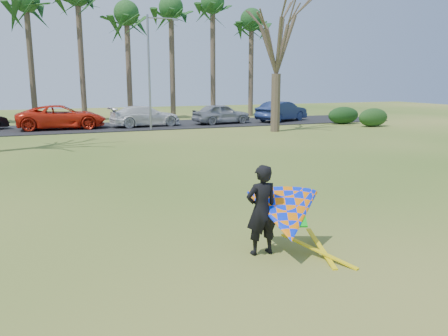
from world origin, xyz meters
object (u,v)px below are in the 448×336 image
object	(u,v)px
car_3	(145,116)
kite_flyer	(283,215)
car_2	(62,117)
streetlight	(151,67)
car_5	(282,111)
car_4	(221,114)
bare_tree_right	(277,35)

from	to	relation	value
car_3	kite_flyer	world-z (taller)	kite_flyer
kite_flyer	car_2	bearing A→B (deg)	98.17
streetlight	car_5	xyz separation A→B (m)	(11.76, 2.27, -3.55)
car_4	kite_flyer	distance (m)	27.27
streetlight	car_3	bearing A→B (deg)	92.84
car_4	car_2	bearing A→B (deg)	79.20
bare_tree_right	streetlight	xyz separation A→B (m)	(-7.84, 4.00, -2.10)
car_5	bare_tree_right	bearing A→B (deg)	123.98
bare_tree_right	car_4	world-z (taller)	bare_tree_right
streetlight	kite_flyer	bearing A→B (deg)	-95.61
bare_tree_right	car_3	size ratio (longest dim) A/B	1.71
bare_tree_right	car_2	bearing A→B (deg)	154.61
bare_tree_right	streetlight	world-z (taller)	bare_tree_right
bare_tree_right	car_2	world-z (taller)	bare_tree_right
kite_flyer	car_5	bearing A→B (deg)	61.64
car_2	car_3	xyz separation A→B (m)	(6.03, -0.37, -0.08)
car_2	kite_flyer	world-z (taller)	kite_flyer
car_4	car_5	bearing A→B (deg)	-96.35
kite_flyer	streetlight	bearing A→B (deg)	84.39
car_3	car_5	world-z (taller)	car_5
car_3	kite_flyer	xyz separation A→B (m)	(-2.23, -26.11, 0.02)
car_4	kite_flyer	xyz separation A→B (m)	(-8.43, -25.93, -0.01)
car_5	kite_flyer	world-z (taller)	kite_flyer
car_2	kite_flyer	xyz separation A→B (m)	(3.80, -26.48, -0.06)
streetlight	car_2	world-z (taller)	streetlight
car_5	kite_flyer	size ratio (longest dim) A/B	2.16
bare_tree_right	car_4	distance (m)	8.52
streetlight	bare_tree_right	bearing A→B (deg)	-27.03
car_2	car_4	size ratio (longest dim) A/B	1.30
car_2	car_4	world-z (taller)	car_2
streetlight	car_2	distance (m)	7.57
bare_tree_right	kite_flyer	size ratio (longest dim) A/B	3.86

